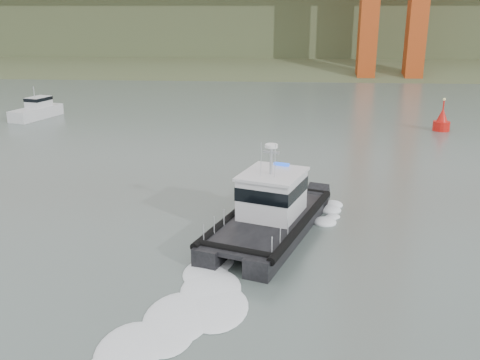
# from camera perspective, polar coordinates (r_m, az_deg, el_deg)

# --- Properties ---
(ground) EXTENTS (400.00, 400.00, 0.00)m
(ground) POSITION_cam_1_polar(r_m,az_deg,el_deg) (23.45, -5.49, -12.21)
(ground) COLOR #54645D
(ground) RESTS_ON ground
(headlands) EXTENTS (500.00, 105.36, 27.12)m
(headlands) POSITION_cam_1_polar(r_m,az_deg,el_deg) (145.61, 3.12, 15.90)
(headlands) COLOR #3B4929
(headlands) RESTS_ON ground
(patrol_boat) EXTENTS (7.06, 11.29, 5.15)m
(patrol_boat) POSITION_cam_1_polar(r_m,az_deg,el_deg) (28.99, 3.21, -3.28)
(patrol_boat) COLOR black
(patrol_boat) RESTS_ON ground
(motorboat) EXTENTS (3.92, 6.96, 3.64)m
(motorboat) POSITION_cam_1_polar(r_m,az_deg,el_deg) (64.62, -20.83, 7.00)
(motorboat) COLOR silver
(motorboat) RESTS_ON ground
(nav_buoy) EXTENTS (1.67, 1.67, 3.48)m
(nav_buoy) POSITION_cam_1_polar(r_m,az_deg,el_deg) (57.72, 20.72, 5.85)
(nav_buoy) COLOR red
(nav_buoy) RESTS_ON ground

